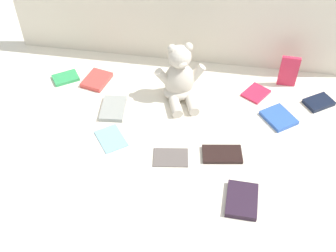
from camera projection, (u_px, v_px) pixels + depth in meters
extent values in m
plane|color=silver|center=(172.00, 126.00, 1.58)|extent=(3.20, 3.20, 0.00)
ellipsoid|color=beige|center=(180.00, 80.00, 1.65)|extent=(0.14, 0.12, 0.15)
ellipsoid|color=beige|center=(180.00, 91.00, 1.68)|extent=(0.15, 0.14, 0.05)
sphere|color=beige|center=(181.00, 57.00, 1.57)|extent=(0.11, 0.11, 0.09)
ellipsoid|color=white|center=(182.00, 63.00, 1.55)|extent=(0.04, 0.04, 0.03)
sphere|color=beige|center=(172.00, 49.00, 1.54)|extent=(0.04, 0.04, 0.03)
sphere|color=beige|center=(189.00, 47.00, 1.55)|extent=(0.04, 0.04, 0.03)
cylinder|color=beige|center=(164.00, 77.00, 1.62)|extent=(0.08, 0.05, 0.08)
cylinder|color=beige|center=(197.00, 74.00, 1.64)|extent=(0.08, 0.05, 0.08)
cylinder|color=beige|center=(175.00, 107.00, 1.63)|extent=(0.07, 0.09, 0.04)
cylinder|color=beige|center=(192.00, 105.00, 1.64)|extent=(0.07, 0.09, 0.04)
cube|color=#5E5551|center=(171.00, 157.00, 1.47)|extent=(0.13, 0.10, 0.01)
cube|color=#80B2CA|center=(111.00, 138.00, 1.53)|extent=(0.14, 0.15, 0.01)
cube|color=black|center=(222.00, 154.00, 1.48)|extent=(0.15, 0.10, 0.01)
cube|color=black|center=(319.00, 102.00, 1.66)|extent=(0.13, 0.12, 0.02)
cube|color=#2F9853|center=(66.00, 78.00, 1.77)|extent=(0.12, 0.12, 0.01)
cube|color=gray|center=(113.00, 109.00, 1.64)|extent=(0.10, 0.14, 0.02)
cube|color=#2E58B5|center=(279.00, 118.00, 1.60)|extent=(0.15, 0.15, 0.02)
cube|color=#D62345|center=(256.00, 93.00, 1.71)|extent=(0.12, 0.13, 0.01)
cube|color=#291A2B|center=(242.00, 200.00, 1.34)|extent=(0.10, 0.13, 0.02)
cube|color=#D8413C|center=(97.00, 80.00, 1.76)|extent=(0.12, 0.14, 0.02)
cube|color=#D52846|center=(289.00, 71.00, 1.70)|extent=(0.07, 0.02, 0.14)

